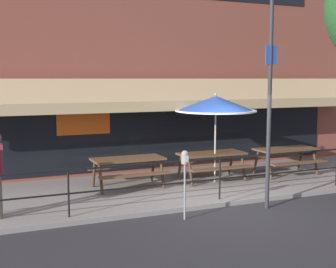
{
  "coord_description": "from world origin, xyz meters",
  "views": [
    {
      "loc": [
        -5.26,
        -8.82,
        2.86
      ],
      "look_at": [
        -0.72,
        1.6,
        1.5
      ],
      "focal_mm": 50.0,
      "sensor_mm": 36.0,
      "label": 1
    }
  ],
  "objects": [
    {
      "name": "ground_plane",
      "position": [
        0.0,
        0.0,
        0.0
      ],
      "size": [
        120.0,
        120.0,
        0.0
      ],
      "primitive_type": "plane",
      "color": "#2D2D30"
    },
    {
      "name": "patio_deck",
      "position": [
        0.0,
        2.0,
        0.05
      ],
      "size": [
        15.0,
        4.0,
        0.1
      ],
      "primitive_type": "cube",
      "color": "gray",
      "rests_on": "ground"
    },
    {
      "name": "restaurant_building",
      "position": [
        -0.0,
        4.23,
        4.19
      ],
      "size": [
        15.0,
        1.6,
        8.44
      ],
      "color": "brown",
      "rests_on": "ground"
    },
    {
      "name": "patio_railing",
      "position": [
        0.0,
        0.3,
        0.8
      ],
      "size": [
        13.84,
        0.04,
        0.97
      ],
      "color": "black",
      "rests_on": "patio_deck"
    },
    {
      "name": "picnic_table_left",
      "position": [
        -1.55,
        2.21,
        0.71
      ],
      "size": [
        1.8,
        1.42,
        0.76
      ],
      "color": "brown",
      "rests_on": "patio_deck"
    },
    {
      "name": "picnic_table_centre",
      "position": [
        0.79,
        2.11,
        0.71
      ],
      "size": [
        1.8,
        1.42,
        0.76
      ],
      "color": "brown",
      "rests_on": "patio_deck"
    },
    {
      "name": "picnic_table_right",
      "position": [
        3.13,
        1.97,
        0.71
      ],
      "size": [
        1.8,
        1.42,
        0.76
      ],
      "color": "brown",
      "rests_on": "patio_deck"
    },
    {
      "name": "patio_umbrella_centre",
      "position": [
        0.79,
        1.93,
        2.18
      ],
      "size": [
        2.14,
        2.14,
        2.38
      ],
      "color": "#B7B2A8",
      "rests_on": "patio_deck"
    },
    {
      "name": "parking_meter_near",
      "position": [
        -1.26,
        -0.49,
        1.15
      ],
      "size": [
        0.15,
        0.16,
        1.42
      ],
      "color": "gray",
      "rests_on": "ground"
    },
    {
      "name": "street_sign_pole",
      "position": [
        0.77,
        -0.45,
        2.39
      ],
      "size": [
        0.28,
        0.09,
        4.66
      ],
      "color": "#2D2D33",
      "rests_on": "ground"
    }
  ]
}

